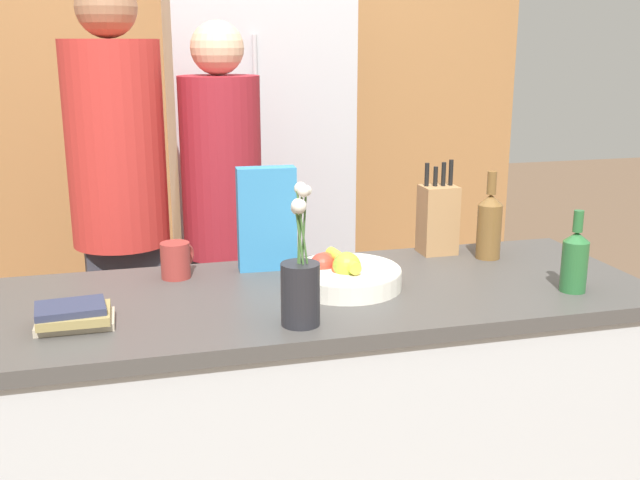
{
  "coord_description": "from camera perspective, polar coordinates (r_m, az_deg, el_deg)",
  "views": [
    {
      "loc": [
        -0.52,
        -1.89,
        1.56
      ],
      "look_at": [
        0.0,
        0.09,
        1.01
      ],
      "focal_mm": 42.0,
      "sensor_mm": 36.0,
      "label": 1
    }
  ],
  "objects": [
    {
      "name": "knife_block",
      "position": [
        2.43,
        8.97,
        1.62
      ],
      "size": [
        0.11,
        0.1,
        0.3
      ],
      "color": "#A87A4C",
      "rests_on": "kitchen_island"
    },
    {
      "name": "back_wall_wood",
      "position": [
        3.74,
        -6.84,
        10.81
      ],
      "size": [
        3.0,
        0.12,
        2.6
      ],
      "color": "#9E6B3D",
      "rests_on": "ground_plane"
    },
    {
      "name": "coffee_mug",
      "position": [
        2.2,
        -10.9,
        -1.5
      ],
      "size": [
        0.1,
        0.11,
        0.1
      ],
      "color": "#99332D",
      "rests_on": "kitchen_island"
    },
    {
      "name": "flower_vase",
      "position": [
        1.79,
        -1.5,
        -3.27
      ],
      "size": [
        0.09,
        0.09,
        0.35
      ],
      "color": "#232328",
      "rests_on": "kitchen_island"
    },
    {
      "name": "fruit_bowl",
      "position": [
        2.08,
        1.84,
        -2.6
      ],
      "size": [
        0.31,
        0.31,
        0.1
      ],
      "color": "silver",
      "rests_on": "kitchen_island"
    },
    {
      "name": "kitchen_island",
      "position": [
        2.25,
        0.58,
        -14.59
      ],
      "size": [
        1.8,
        0.69,
        0.89
      ],
      "color": "silver",
      "rests_on": "ground_plane"
    },
    {
      "name": "refrigerator",
      "position": [
        3.44,
        -4.77,
        4.81
      ],
      "size": [
        0.75,
        0.62,
        1.92
      ],
      "color": "#B7B7BC",
      "rests_on": "ground_plane"
    },
    {
      "name": "book_stack",
      "position": [
        1.89,
        -18.25,
        -5.5
      ],
      "size": [
        0.19,
        0.14,
        0.06
      ],
      "color": "#B7A88E",
      "rests_on": "kitchen_island"
    },
    {
      "name": "cereal_box",
      "position": [
        2.22,
        -4.08,
        1.62
      ],
      "size": [
        0.18,
        0.07,
        0.31
      ],
      "color": "teal",
      "rests_on": "kitchen_island"
    },
    {
      "name": "person_at_sink",
      "position": [
        2.76,
        -15.01,
        2.76
      ],
      "size": [
        0.34,
        0.34,
        1.77
      ],
      "rotation": [
        0.0,
        0.0,
        0.09
      ],
      "color": "#383842",
      "rests_on": "ground_plane"
    },
    {
      "name": "bottle_oil",
      "position": [
        2.4,
        12.77,
        1.17
      ],
      "size": [
        0.08,
        0.08,
        0.28
      ],
      "color": "brown",
      "rests_on": "kitchen_island"
    },
    {
      "name": "bottle_vinegar",
      "position": [
        2.15,
        18.84,
        -1.43
      ],
      "size": [
        0.07,
        0.07,
        0.23
      ],
      "color": "#286633",
      "rests_on": "kitchen_island"
    },
    {
      "name": "person_in_blue",
      "position": [
        2.8,
        -7.41,
        1.76
      ],
      "size": [
        0.29,
        0.29,
        1.63
      ],
      "rotation": [
        0.0,
        0.0,
        0.34
      ],
      "color": "#383842",
      "rests_on": "ground_plane"
    }
  ]
}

